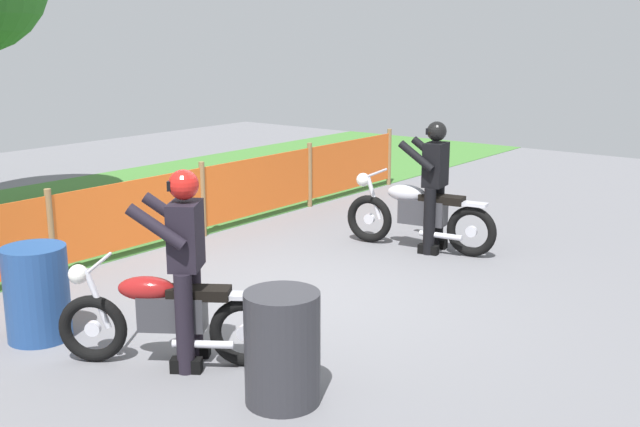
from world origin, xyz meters
TOP-DOWN VIEW (x-y plane):
  - ground at (0.00, 0.00)m, footprint 24.00×24.00m
  - grass_verge at (0.00, 5.17)m, footprint 24.00×5.24m
  - barrier_fence at (-0.00, 2.55)m, footprint 11.93×0.08m
  - motorcycle_lead at (-1.94, -0.30)m, footprint 1.15×1.63m
  - motorcycle_trailing at (2.46, -0.14)m, footprint 0.63×2.06m
  - rider_lead at (-1.84, -0.46)m, footprint 0.72×0.73m
  - rider_trailing at (2.50, -0.34)m, footprint 0.61×0.62m
  - oil_drum at (-2.30, 1.06)m, footprint 0.58×0.58m
  - spare_drum at (-1.86, -1.53)m, footprint 0.58×0.58m

SIDE VIEW (x-z plane):
  - ground at x=0.00m, z-range -0.02..0.00m
  - grass_verge at x=0.00m, z-range 0.00..0.01m
  - motorcycle_lead at x=-1.94m, z-range -0.01..0.89m
  - oil_drum at x=-2.30m, z-range 0.00..0.88m
  - spare_drum at x=-1.86m, z-range 0.00..0.88m
  - motorcycle_trailing at x=2.46m, z-range -0.01..0.97m
  - barrier_fence at x=0.00m, z-range 0.02..1.07m
  - rider_lead at x=-1.84m, z-range 0.07..1.76m
  - rider_trailing at x=2.50m, z-range 0.07..1.76m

